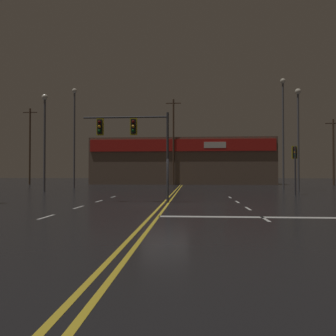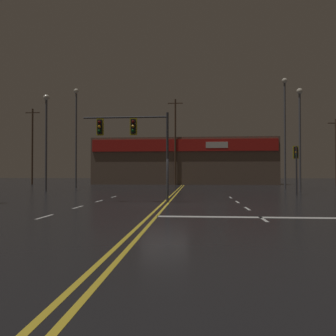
# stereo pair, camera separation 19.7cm
# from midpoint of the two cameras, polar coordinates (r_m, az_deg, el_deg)

# --- Properties ---
(ground_plane) EXTENTS (200.00, 200.00, 0.00)m
(ground_plane) POSITION_cam_midpoint_polar(r_m,az_deg,el_deg) (17.68, -0.89, -6.36)
(ground_plane) COLOR black
(road_markings) EXTENTS (12.22, 60.00, 0.01)m
(road_markings) POSITION_cam_midpoint_polar(r_m,az_deg,el_deg) (16.82, 1.21, -6.62)
(road_markings) COLOR gold
(road_markings) RESTS_ON ground
(traffic_signal_median) EXTENTS (5.00, 0.36, 5.17)m
(traffic_signal_median) POSITION_cam_midpoint_polar(r_m,az_deg,el_deg) (19.13, -6.59, 5.92)
(traffic_signal_median) COLOR #38383D
(traffic_signal_median) RESTS_ON ground
(traffic_signal_corner_northeast) EXTENTS (0.42, 0.36, 3.82)m
(traffic_signal_corner_northeast) POSITION_cam_midpoint_polar(r_m,az_deg,el_deg) (27.39, 21.02, 1.49)
(traffic_signal_corner_northeast) COLOR #38383D
(traffic_signal_corner_northeast) RESTS_ON ground
(streetlight_near_left) EXTENTS (0.56, 0.56, 11.82)m
(streetlight_near_left) POSITION_cam_midpoint_polar(r_m,az_deg,el_deg) (37.23, 19.26, 7.82)
(streetlight_near_left) COLOR #59595E
(streetlight_near_left) RESTS_ON ground
(streetlight_median_approach) EXTENTS (0.56, 0.56, 11.53)m
(streetlight_median_approach) POSITION_cam_midpoint_polar(r_m,az_deg,el_deg) (39.66, -16.13, 7.04)
(streetlight_median_approach) COLOR #59595E
(streetlight_median_approach) RESTS_ON ground
(streetlight_far_right) EXTENTS (0.56, 0.56, 9.75)m
(streetlight_far_right) POSITION_cam_midpoint_polar(r_m,az_deg,el_deg) (33.62, 21.57, 6.85)
(streetlight_far_right) COLOR #59595E
(streetlight_far_right) RESTS_ON ground
(streetlight_far_median) EXTENTS (0.56, 0.56, 9.10)m
(streetlight_far_median) POSITION_cam_midpoint_polar(r_m,az_deg,el_deg) (32.94, -20.85, 6.38)
(streetlight_far_median) COLOR #59595E
(streetlight_far_median) RESTS_ON ground
(building_backdrop) EXTENTS (27.99, 10.23, 7.09)m
(building_backdrop) POSITION_cam_midpoint_polar(r_m,az_deg,el_deg) (53.27, 2.41, 1.06)
(building_backdrop) COLOR brown
(building_backdrop) RESTS_ON ground
(utility_pole_row) EXTENTS (46.86, 0.26, 12.63)m
(utility_pole_row) POSITION_cam_midpoint_polar(r_m,az_deg,el_deg) (48.32, -0.44, 4.04)
(utility_pole_row) COLOR #4C3828
(utility_pole_row) RESTS_ON ground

